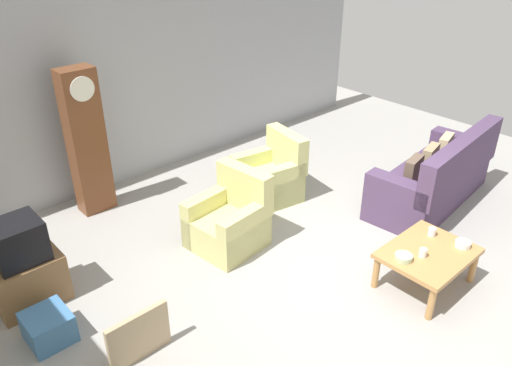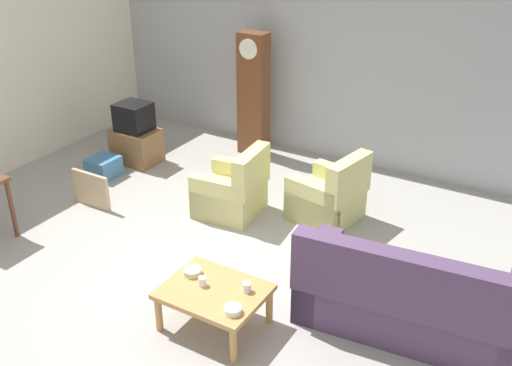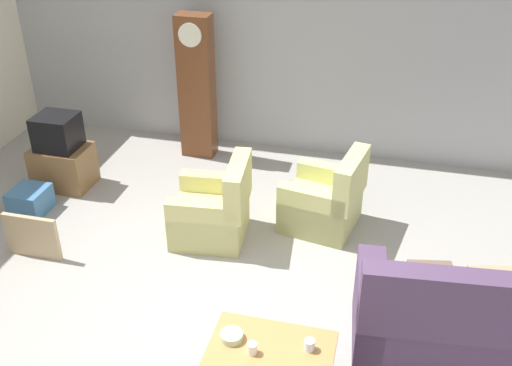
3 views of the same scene
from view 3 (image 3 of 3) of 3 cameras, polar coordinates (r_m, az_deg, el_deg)
The scene contains 14 objects.
ground_plane at distance 5.58m, azimuth -2.15°, elevation -12.88°, with size 10.40×10.40×0.00m, color #999691.
garage_door_wall at distance 7.90m, azimuth 4.98°, elevation 13.90°, with size 8.40×0.16×3.20m, color #9EA0A5.
couch_floral at distance 5.37m, azimuth 20.98°, elevation -12.26°, with size 2.18×1.08×1.04m.
armchair_olive_near at distance 6.44m, azimuth -4.05°, elevation -2.79°, with size 0.86×0.83×0.92m.
armchair_olive_far at distance 6.64m, azimuth 6.63°, elevation -1.83°, with size 0.91×0.89×0.92m.
coffee_table_wood at distance 4.71m, azimuth 1.23°, elevation -16.71°, with size 0.96×0.76×0.43m.
grandfather_clock at distance 7.94m, azimuth -5.69°, elevation 9.10°, with size 0.44×0.30×1.92m.
tv_stand_cabinet at distance 7.78m, azimuth -17.95°, elevation 1.54°, with size 0.68×0.52×0.53m, color brown.
tv_crt at distance 7.58m, azimuth -18.50°, elevation 4.68°, with size 0.48×0.44×0.42m, color black.
framed_picture_leaning at distance 6.58m, azimuth -20.65°, elevation -4.83°, with size 0.60×0.05×0.49m, color tan.
storage_box_blue at distance 7.41m, azimuth -20.81°, elevation -1.56°, with size 0.39×0.42×0.29m, color teal.
cup_white_porcelain at distance 4.65m, azimuth -0.37°, elevation -15.55°, with size 0.08×0.08×0.09m, color white.
cup_blue_rimmed at distance 4.69m, azimuth 5.15°, elevation -15.18°, with size 0.08×0.08×0.09m, color silver.
bowl_shallow_green at distance 4.77m, azimuth -2.35°, elevation -14.43°, with size 0.18×0.18×0.06m, color #B2C69E.
Camera 3 is at (1.18, -3.90, 3.81)m, focal length 41.78 mm.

